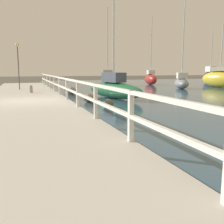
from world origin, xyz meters
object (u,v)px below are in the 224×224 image
object	(u,v)px
sailboat_yellow	(220,78)
sailboat_teal	(108,79)
sailboat_red	(151,79)
sailboat_green	(114,88)
mooring_bollard	(31,89)
dock_lamp	(18,54)
sailboat_gray	(182,82)
sailboat_navy	(210,76)

from	to	relation	value
sailboat_yellow	sailboat_teal	xyz separation A→B (m)	(-9.62, 6.16, -0.14)
sailboat_yellow	sailboat_red	distance (m)	7.73
sailboat_green	mooring_bollard	bearing A→B (deg)	137.76
dock_lamp	sailboat_teal	size ratio (longest dim) A/B	0.41
sailboat_teal	dock_lamp	bearing A→B (deg)	-128.69
dock_lamp	sailboat_red	xyz separation A→B (m)	(14.33, 6.83, -2.17)
sailboat_yellow	sailboat_gray	distance (m)	4.53
sailboat_yellow	sailboat_gray	bearing A→B (deg)	172.73
sailboat_red	sailboat_gray	xyz separation A→B (m)	(-0.21, -6.65, -0.10)
mooring_bollard	sailboat_red	size ratio (longest dim) A/B	0.06
sailboat_green	sailboat_teal	bearing A→B (deg)	58.64
dock_lamp	sailboat_navy	bearing A→B (deg)	17.74
sailboat_navy	sailboat_gray	xyz separation A→B (m)	(-9.04, -7.23, -0.28)
mooring_bollard	sailboat_yellow	size ratio (longest dim) A/B	0.08
mooring_bollard	dock_lamp	world-z (taller)	dock_lamp
sailboat_teal	sailboat_red	bearing A→B (deg)	17.88
dock_lamp	sailboat_yellow	size ratio (longest dim) A/B	0.56
sailboat_green	dock_lamp	bearing A→B (deg)	119.03
sailboat_navy	sailboat_green	world-z (taller)	sailboat_green
sailboat_navy	sailboat_red	bearing A→B (deg)	-154.67
dock_lamp	sailboat_gray	world-z (taller)	sailboat_gray
sailboat_green	sailboat_yellow	bearing A→B (deg)	9.50
dock_lamp	sailboat_navy	xyz separation A→B (m)	(23.16, 7.41, -1.99)
sailboat_teal	sailboat_red	distance (m)	5.32
dock_lamp	sailboat_teal	distance (m)	11.37
dock_lamp	sailboat_yellow	bearing A→B (deg)	1.27
mooring_bollard	sailboat_gray	world-z (taller)	sailboat_gray
sailboat_navy	sailboat_teal	world-z (taller)	sailboat_teal
sailboat_teal	sailboat_red	xyz separation A→B (m)	(5.31, 0.25, -0.03)
sailboat_teal	sailboat_green	world-z (taller)	sailboat_teal
mooring_bollard	sailboat_red	world-z (taller)	sailboat_red
sailboat_teal	sailboat_green	xyz separation A→B (m)	(-3.55, -12.20, -0.13)
sailboat_yellow	sailboat_green	bearing A→B (deg)	-165.58
mooring_bollard	sailboat_gray	bearing A→B (deg)	14.17
sailboat_teal	sailboat_gray	xyz separation A→B (m)	(5.10, -6.40, -0.12)
dock_lamp	sailboat_red	bearing A→B (deg)	25.47
sailboat_navy	sailboat_yellow	bearing A→B (deg)	-101.37
sailboat_yellow	sailboat_green	xyz separation A→B (m)	(-13.17, -6.04, -0.28)
sailboat_gray	sailboat_yellow	bearing A→B (deg)	27.78
sailboat_gray	sailboat_green	size ratio (longest dim) A/B	1.03
sailboat_navy	sailboat_teal	bearing A→B (deg)	-155.09
sailboat_yellow	sailboat_gray	xyz separation A→B (m)	(-4.52, -0.23, -0.27)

